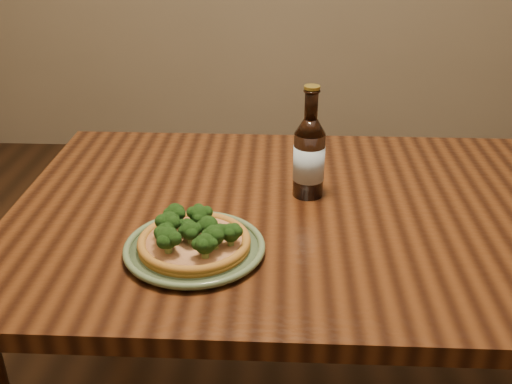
{
  "coord_description": "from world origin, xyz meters",
  "views": [
    {
      "loc": [
        -0.19,
        -1.09,
        1.39
      ],
      "look_at": [
        -0.25,
        0.04,
        0.82
      ],
      "focal_mm": 42.0,
      "sensor_mm": 36.0,
      "label": 1
    }
  ],
  "objects_px": {
    "pizza": "(194,239)",
    "table": "(364,245)",
    "plate": "(195,248)",
    "beer_bottle": "(309,156)"
  },
  "relations": [
    {
      "from": "table",
      "to": "plate",
      "type": "distance_m",
      "value": 0.42
    },
    {
      "from": "beer_bottle",
      "to": "table",
      "type": "bearing_deg",
      "value": -19.88
    },
    {
      "from": "plate",
      "to": "pizza",
      "type": "distance_m",
      "value": 0.02
    },
    {
      "from": "plate",
      "to": "beer_bottle",
      "type": "relative_size",
      "value": 1.06
    },
    {
      "from": "plate",
      "to": "pizza",
      "type": "height_order",
      "value": "pizza"
    },
    {
      "from": "table",
      "to": "beer_bottle",
      "type": "bearing_deg",
      "value": 152.26
    },
    {
      "from": "table",
      "to": "plate",
      "type": "relative_size",
      "value": 5.73
    },
    {
      "from": "pizza",
      "to": "beer_bottle",
      "type": "height_order",
      "value": "beer_bottle"
    },
    {
      "from": "table",
      "to": "plate",
      "type": "bearing_deg",
      "value": -151.78
    },
    {
      "from": "pizza",
      "to": "table",
      "type": "bearing_deg",
      "value": 28.31
    }
  ]
}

